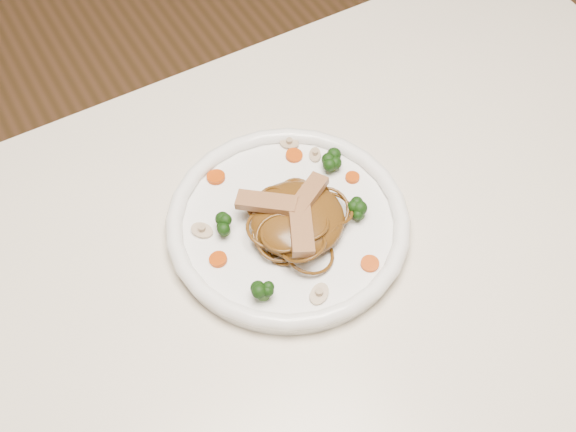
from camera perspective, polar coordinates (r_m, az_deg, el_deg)
table at (r=0.95m, az=2.05°, el=-8.83°), size 1.20×0.80×0.75m
plate at (r=0.90m, az=0.00°, el=-0.82°), size 0.30×0.30×0.02m
noodle_mound at (r=0.88m, az=0.69°, el=-0.20°), size 0.12×0.12×0.04m
chicken_a at (r=0.87m, az=1.42°, el=1.49°), size 0.07×0.05×0.01m
chicken_b at (r=0.87m, az=-1.61°, el=1.01°), size 0.07×0.06×0.01m
chicken_c at (r=0.85m, az=0.99°, el=-0.80°), size 0.06×0.08×0.01m
broccoli_0 at (r=0.94m, az=3.28°, el=4.16°), size 0.03×0.03×0.03m
broccoli_1 at (r=0.88m, az=-4.82°, el=-0.67°), size 0.03×0.03×0.03m
broccoli_2 at (r=0.83m, az=-1.87°, el=-5.43°), size 0.03×0.03×0.03m
broccoli_3 at (r=0.89m, az=5.40°, el=0.60°), size 0.03×0.03×0.03m
carrot_0 at (r=0.96m, az=0.46°, el=4.55°), size 0.03×0.03×0.00m
carrot_1 at (r=0.87m, az=-5.25°, el=-3.24°), size 0.02×0.02×0.00m
carrot_2 at (r=0.94m, az=4.84°, el=2.89°), size 0.02×0.02×0.00m
carrot_3 at (r=0.94m, az=-5.42°, el=2.93°), size 0.02×0.02×0.00m
carrot_4 at (r=0.87m, az=6.15°, el=-3.57°), size 0.02×0.02×0.00m
mushroom_0 at (r=0.84m, az=2.34°, el=-5.87°), size 0.04×0.04×0.01m
mushroom_1 at (r=0.96m, az=2.05°, el=4.57°), size 0.03×0.03×0.01m
mushroom_2 at (r=0.89m, az=-6.45°, el=-1.11°), size 0.04×0.04×0.01m
mushroom_3 at (r=0.97m, az=0.10°, el=5.44°), size 0.03×0.03×0.01m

